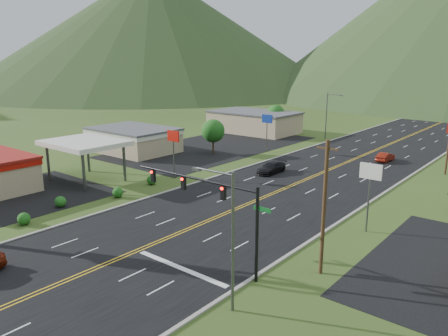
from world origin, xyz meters
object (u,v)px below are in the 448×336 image
Objects in this scene: car_dark_mid at (271,168)px; car_red_far at (385,157)px; traffic_signal at (213,199)px; streetlight_east at (229,232)px; gas_canopy at (85,144)px; streetlight_west at (328,113)px.

car_red_far is at bearing 61.15° from car_dark_mid.
car_dark_mid is (-11.88, 26.31, -4.58)m from traffic_signal.
gas_canopy is at bearing 160.12° from streetlight_east.
streetlight_east is 34.82m from car_dark_mid.
gas_canopy is 1.93× the size of car_dark_mid.
traffic_signal is 3.10× the size of car_red_far.
streetlight_west is 49.10m from gas_canopy.
gas_canopy reaches higher than car_dark_mid.
car_dark_mid is at bearing 47.79° from gas_canopy.
car_dark_mid is at bearing 114.31° from traffic_signal.
gas_canopy is 2.37× the size of car_red_far.
gas_canopy is (-33.18, 12.00, -0.31)m from streetlight_east.
gas_canopy is (-28.48, 8.00, -0.46)m from traffic_signal.
streetlight_east is at bearing -69.14° from streetlight_west.
streetlight_east is at bearing -19.88° from gas_canopy.
traffic_signal is 29.59m from gas_canopy.
streetlight_east is 1.73× the size of car_dark_mid.
car_dark_mid is (16.60, 18.30, -4.12)m from gas_canopy.
streetlight_west is 0.90× the size of gas_canopy.
car_dark_mid is (6.28, -29.70, -4.43)m from streetlight_west.
car_red_far is (16.01, -12.40, -4.49)m from streetlight_west.
streetlight_west is (-22.86, 60.00, 0.00)m from streetlight_east.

